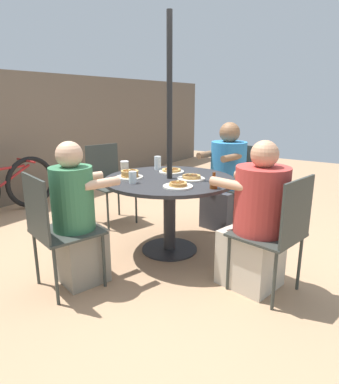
% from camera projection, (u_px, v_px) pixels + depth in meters
% --- Properties ---
extents(ground_plane, '(12.00, 12.00, 0.00)m').
position_uv_depth(ground_plane, '(170.00, 249.00, 3.34)').
color(ground_plane, tan).
extents(back_fence, '(10.00, 0.06, 1.79)m').
position_uv_depth(back_fence, '(4.00, 140.00, 4.55)').
color(back_fence, brown).
rests_on(back_fence, ground).
extents(patio_table, '(1.20, 1.20, 0.71)m').
position_uv_depth(patio_table, '(170.00, 191.00, 3.18)').
color(patio_table, '#28282B').
rests_on(patio_table, ground).
extents(umbrella_pole, '(0.05, 0.05, 2.13)m').
position_uv_depth(umbrella_pole, '(170.00, 140.00, 3.06)').
color(umbrella_pole, black).
rests_on(umbrella_pole, ground).
extents(patio_chair_north, '(0.55, 0.55, 0.91)m').
position_uv_depth(patio_chair_north, '(108.00, 178.00, 4.01)').
color(patio_chair_north, '#333833').
rests_on(patio_chair_north, ground).
extents(patio_chair_east, '(0.55, 0.55, 0.91)m').
position_uv_depth(patio_chair_east, '(55.00, 226.00, 2.51)').
color(patio_chair_east, '#333833').
rests_on(patio_chair_east, ground).
extents(diner_east, '(0.51, 0.42, 1.13)m').
position_uv_depth(diner_east, '(77.00, 220.00, 2.62)').
color(diner_east, gray).
rests_on(diner_east, ground).
extents(patio_chair_south, '(0.52, 0.52, 0.91)m').
position_uv_depth(patio_chair_south, '(278.00, 229.00, 2.44)').
color(patio_chair_south, '#333833').
rests_on(patio_chair_south, ground).
extents(diner_south, '(0.47, 0.56, 1.14)m').
position_uv_depth(diner_south, '(256.00, 224.00, 2.57)').
color(diner_south, beige).
rests_on(diner_south, ground).
extents(patio_chair_west, '(0.51, 0.51, 0.91)m').
position_uv_depth(patio_chair_west, '(235.00, 179.00, 3.98)').
color(patio_chair_west, '#333833').
rests_on(patio_chair_west, ground).
extents(diner_west, '(0.56, 0.45, 1.18)m').
position_uv_depth(diner_west, '(226.00, 181.00, 3.85)').
color(diner_west, '#3D3D42').
rests_on(diner_west, ground).
extents(pancake_plate_a, '(0.25, 0.25, 0.08)m').
position_uv_depth(pancake_plate_a, '(130.00, 175.00, 3.16)').
color(pancake_plate_a, silver).
rests_on(pancake_plate_a, patio_table).
extents(pancake_plate_b, '(0.25, 0.25, 0.04)m').
position_uv_depth(pancake_plate_b, '(171.00, 171.00, 3.41)').
color(pancake_plate_b, silver).
rests_on(pancake_plate_b, patio_table).
extents(pancake_plate_c, '(0.25, 0.25, 0.06)m').
position_uv_depth(pancake_plate_c, '(178.00, 185.00, 2.83)').
color(pancake_plate_c, silver).
rests_on(pancake_plate_c, patio_table).
extents(pancake_plate_d, '(0.25, 0.25, 0.05)m').
position_uv_depth(pancake_plate_d, '(191.00, 178.00, 3.10)').
color(pancake_plate_d, silver).
rests_on(pancake_plate_d, patio_table).
extents(syrup_bottle, '(0.08, 0.06, 0.13)m').
position_uv_depth(syrup_bottle, '(214.00, 182.00, 2.77)').
color(syrup_bottle, '#602D0F').
rests_on(syrup_bottle, patio_table).
extents(coffee_cup, '(0.08, 0.08, 0.11)m').
position_uv_depth(coffee_cup, '(125.00, 167.00, 3.40)').
color(coffee_cup, beige).
rests_on(coffee_cup, patio_table).
extents(drinking_glass_a, '(0.07, 0.07, 0.14)m').
position_uv_depth(drinking_glass_a, '(158.00, 163.00, 3.53)').
color(drinking_glass_a, silver).
rests_on(drinking_glass_a, patio_table).
extents(drinking_glass_b, '(0.07, 0.07, 0.10)m').
position_uv_depth(drinking_glass_b, '(133.00, 177.00, 2.96)').
color(drinking_glass_b, silver).
rests_on(drinking_glass_b, patio_table).
extents(bicycle, '(1.44, 0.44, 0.71)m').
position_uv_depth(bicycle, '(3.00, 187.00, 4.30)').
color(bicycle, black).
rests_on(bicycle, ground).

